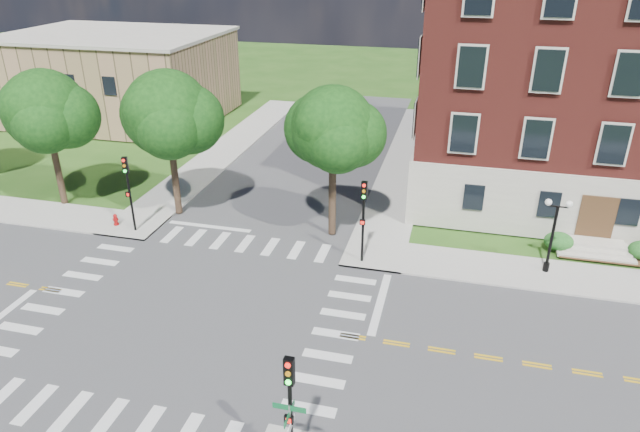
% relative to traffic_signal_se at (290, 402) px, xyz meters
% --- Properties ---
extents(ground, '(160.00, 160.00, 0.00)m').
position_rel_traffic_signal_se_xyz_m(ground, '(-7.45, 7.81, -3.19)').
color(ground, '#244D15').
rests_on(ground, ground).
extents(road_ew, '(90.00, 12.00, 0.01)m').
position_rel_traffic_signal_se_xyz_m(road_ew, '(-7.45, 7.81, -3.18)').
color(road_ew, '#3D3D3F').
rests_on(road_ew, ground).
extents(road_ns, '(12.00, 90.00, 0.01)m').
position_rel_traffic_signal_se_xyz_m(road_ns, '(-7.45, 7.81, -3.18)').
color(road_ns, '#3D3D3F').
rests_on(road_ns, ground).
extents(sidewalk_ne, '(34.00, 34.00, 0.12)m').
position_rel_traffic_signal_se_xyz_m(sidewalk_ne, '(7.93, 23.18, -3.13)').
color(sidewalk_ne, '#9E9B93').
rests_on(sidewalk_ne, ground).
extents(sidewalk_nw, '(34.00, 34.00, 0.12)m').
position_rel_traffic_signal_se_xyz_m(sidewalk_nw, '(-22.82, 23.18, -3.13)').
color(sidewalk_nw, '#9E9B93').
rests_on(sidewalk_nw, ground).
extents(crosswalk_east, '(2.20, 10.20, 0.02)m').
position_rel_traffic_signal_se_xyz_m(crosswalk_east, '(-0.25, 7.81, -3.19)').
color(crosswalk_east, silver).
rests_on(crosswalk_east, ground).
extents(stop_bar_east, '(0.40, 5.50, 0.00)m').
position_rel_traffic_signal_se_xyz_m(stop_bar_east, '(1.35, 10.81, -3.19)').
color(stop_bar_east, silver).
rests_on(stop_bar_east, ground).
extents(secondary_building, '(20.40, 15.40, 8.30)m').
position_rel_traffic_signal_se_xyz_m(secondary_building, '(-29.45, 37.81, 1.09)').
color(secondary_building, '#90784F').
rests_on(secondary_building, ground).
extents(tree_b, '(5.28, 5.28, 9.11)m').
position_rel_traffic_signal_se_xyz_m(tree_b, '(-21.56, 17.38, 3.39)').
color(tree_b, black).
rests_on(tree_b, ground).
extents(tree_c, '(5.41, 5.41, 9.40)m').
position_rel_traffic_signal_se_xyz_m(tree_c, '(-13.19, 17.87, 3.61)').
color(tree_c, black).
rests_on(tree_c, ground).
extents(tree_d, '(4.85, 4.85, 9.13)m').
position_rel_traffic_signal_se_xyz_m(tree_d, '(-2.66, 17.43, 3.61)').
color(tree_d, black).
rests_on(tree_d, ground).
extents(traffic_signal_se, '(0.33, 0.36, 4.80)m').
position_rel_traffic_signal_se_xyz_m(traffic_signal_se, '(0.00, 0.00, 0.00)').
color(traffic_signal_se, black).
rests_on(traffic_signal_se, ground).
extents(traffic_signal_ne, '(0.32, 0.36, 4.80)m').
position_rel_traffic_signal_se_xyz_m(traffic_signal_ne, '(-0.27, 14.54, 0.00)').
color(traffic_signal_ne, black).
rests_on(traffic_signal_ne, ground).
extents(traffic_signal_nw, '(0.38, 0.45, 4.80)m').
position_rel_traffic_signal_se_xyz_m(traffic_signal_nw, '(-14.65, 14.83, 0.00)').
color(traffic_signal_nw, black).
rests_on(traffic_signal_nw, ground).
extents(twin_lamp_west, '(1.36, 0.36, 4.23)m').
position_rel_traffic_signal_se_xyz_m(twin_lamp_west, '(9.65, 15.92, -0.66)').
color(twin_lamp_west, black).
rests_on(twin_lamp_west, ground).
extents(street_sign_pole, '(1.10, 1.10, 3.10)m').
position_rel_traffic_signal_se_xyz_m(street_sign_pole, '(0.04, -0.18, -0.88)').
color(street_sign_pole, gray).
rests_on(street_sign_pole, ground).
extents(fire_hydrant, '(0.35, 0.35, 0.75)m').
position_rel_traffic_signal_se_xyz_m(fire_hydrant, '(-16.19, 15.19, -2.72)').
color(fire_hydrant, maroon).
rests_on(fire_hydrant, ground).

